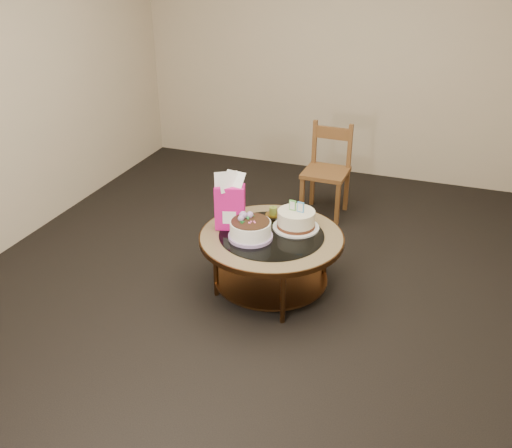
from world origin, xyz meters
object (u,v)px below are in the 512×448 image
(gift_bag, at_px, (230,201))
(dining_chair, at_px, (327,170))
(coffee_table, at_px, (271,244))
(cream_cake, at_px, (296,220))
(decorated_cake, at_px, (250,230))

(gift_bag, height_order, dining_chair, gift_bag)
(coffee_table, xyz_separation_m, cream_cake, (0.13, 0.15, 0.15))
(coffee_table, xyz_separation_m, dining_chair, (0.06, 1.40, 0.04))
(decorated_cake, bearing_deg, dining_chair, 83.24)
(coffee_table, bearing_deg, decorated_cake, -141.22)
(decorated_cake, bearing_deg, coffee_table, 38.78)
(decorated_cake, xyz_separation_m, dining_chair, (0.18, 1.50, -0.09))
(coffee_table, distance_m, gift_bag, 0.42)
(cream_cake, bearing_deg, gift_bag, -152.41)
(decorated_cake, distance_m, gift_bag, 0.26)
(gift_bag, bearing_deg, cream_cake, 1.94)
(cream_cake, relative_size, dining_chair, 0.40)
(decorated_cake, bearing_deg, gift_bag, 151.84)
(decorated_cake, distance_m, cream_cake, 0.36)
(decorated_cake, relative_size, dining_chair, 0.37)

